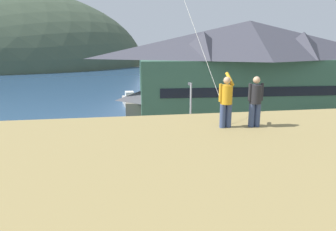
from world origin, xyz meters
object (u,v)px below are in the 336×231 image
at_px(parked_car_front_row_silver, 239,197).
at_px(parked_car_mid_row_far, 299,156).
at_px(parked_car_front_row_red, 240,160).
at_px(person_kite_flyer, 226,100).
at_px(storage_shed_near_lot, 13,159).
at_px(harbor_lodge, 248,68).
at_px(moored_boat_wharfside, 129,100).
at_px(parked_car_corner_spot, 89,211).
at_px(parking_light_pole, 190,113).
at_px(storage_shed_waterside, 148,104).
at_px(wharf_dock, 149,101).
at_px(moored_boat_outer_mooring, 167,95).
at_px(person_companion, 255,100).

bearing_deg(parked_car_front_row_silver, parked_car_mid_row_far, 38.51).
relative_size(parked_car_front_row_red, person_kite_flyer, 2.34).
bearing_deg(storage_shed_near_lot, harbor_lodge, 38.98).
relative_size(moored_boat_wharfside, parked_car_mid_row_far, 1.33).
bearing_deg(parked_car_corner_spot, parking_light_pole, 53.16).
xyz_separation_m(parked_car_mid_row_far, person_kite_flyer, (-10.67, -12.36, 7.23)).
relative_size(parked_car_front_row_silver, parked_car_mid_row_far, 0.97).
height_order(storage_shed_waterside, parked_car_mid_row_far, storage_shed_waterside).
bearing_deg(parked_car_corner_spot, parked_car_front_row_silver, 1.34).
height_order(wharf_dock, person_kite_flyer, person_kite_flyer).
distance_m(parked_car_corner_spot, person_kite_flyer, 11.00).
relative_size(wharf_dock, moored_boat_outer_mooring, 1.63).
height_order(storage_shed_near_lot, parked_car_mid_row_far, storage_shed_near_lot).
bearing_deg(parked_car_front_row_silver, parked_car_front_row_red, 67.86).
xyz_separation_m(parked_car_front_row_silver, parked_car_front_row_red, (2.36, 5.80, 0.00)).
distance_m(moored_boat_wharfside, parked_car_corner_spot, 34.24).
bearing_deg(storage_shed_waterside, harbor_lodge, -3.26).
relative_size(storage_shed_near_lot, person_companion, 4.59).
relative_size(moored_boat_wharfside, parked_car_corner_spot, 1.34).
relative_size(parked_car_front_row_silver, parked_car_corner_spot, 0.98).
xyz_separation_m(moored_boat_wharfside, parking_light_pole, (4.46, -23.17, 3.09)).
bearing_deg(moored_boat_outer_mooring, parked_car_front_row_silver, -92.49).
xyz_separation_m(harbor_lodge, storage_shed_near_lot, (-23.35, -18.89, -3.76)).
height_order(parking_light_pole, person_companion, person_companion).
bearing_deg(person_companion, person_kite_flyer, 175.70).
relative_size(parked_car_front_row_red, parking_light_pole, 0.68).
bearing_deg(parked_car_corner_spot, storage_shed_near_lot, 140.23).
relative_size(harbor_lodge, wharf_dock, 2.59).
distance_m(parked_car_corner_spot, parking_light_pole, 13.86).
bearing_deg(wharf_dock, person_kite_flyer, -92.12).
distance_m(harbor_lodge, parking_light_pole, 16.13).
xyz_separation_m(parked_car_corner_spot, person_companion, (6.38, -6.40, 7.21)).
height_order(storage_shed_near_lot, moored_boat_outer_mooring, storage_shed_near_lot).
height_order(moored_boat_outer_mooring, parked_car_corner_spot, moored_boat_outer_mooring).
distance_m(parked_car_front_row_silver, person_companion, 10.05).
distance_m(person_kite_flyer, person_companion, 1.02).
height_order(parked_car_front_row_silver, parking_light_pole, parking_light_pole).
bearing_deg(storage_shed_near_lot, parked_car_front_row_red, 6.68).
height_order(storage_shed_waterside, moored_boat_outer_mooring, storage_shed_waterside).
relative_size(moored_boat_wharfside, parked_car_front_row_red, 1.32).
bearing_deg(moored_boat_wharfside, storage_shed_waterside, -79.31).
xyz_separation_m(storage_shed_near_lot, parked_car_mid_row_far, (21.00, 1.91, -1.74)).
xyz_separation_m(storage_shed_near_lot, parking_light_pole, (13.11, 6.74, 1.00)).
height_order(moored_boat_outer_mooring, parked_car_front_row_silver, moored_boat_outer_mooring).
height_order(moored_boat_wharfside, person_companion, person_companion).
height_order(harbor_lodge, parked_car_corner_spot, harbor_lodge).
xyz_separation_m(wharf_dock, parking_light_pole, (1.25, -24.03, 3.46)).
xyz_separation_m(parked_car_mid_row_far, parking_light_pole, (-7.89, 4.83, 2.74)).
relative_size(harbor_lodge, parked_car_front_row_silver, 7.03).
xyz_separation_m(wharf_dock, parked_car_mid_row_far, (9.14, -28.86, 0.71)).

